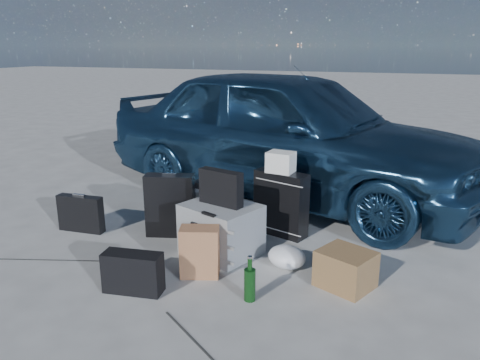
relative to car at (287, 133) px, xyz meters
name	(u,v)px	position (x,y,z in m)	size (l,w,h in m)	color
ground	(184,262)	(-0.32, -2.10, -0.78)	(60.00, 60.00, 0.00)	#B8B7B2
car	(287,133)	(0.00, 0.00, 0.00)	(1.84, 4.58, 1.56)	#28527A
pelican_case	(221,229)	(-0.10, -1.80, -0.56)	(0.61, 0.50, 0.44)	gray
laptop_bag	(221,188)	(-0.11, -1.79, -0.18)	(0.41, 0.10, 0.31)	black
briefcase	(81,214)	(-1.59, -1.83, -0.60)	(0.47, 0.10, 0.36)	black
suitcase_left	(170,205)	(-0.71, -1.60, -0.48)	(0.46, 0.17, 0.60)	black
suitcase_right	(281,203)	(0.27, -1.21, -0.47)	(0.52, 0.19, 0.62)	black
white_carton	(281,162)	(0.26, -1.20, -0.06)	(0.24, 0.19, 0.19)	silver
duffel_bag	(208,210)	(-0.49, -1.22, -0.62)	(0.63, 0.27, 0.31)	black
flat_box_white	(206,191)	(-0.51, -1.23, -0.43)	(0.45, 0.33, 0.08)	silver
flat_box_black	(207,185)	(-0.50, -1.22, -0.36)	(0.28, 0.20, 0.06)	black
kraft_bag	(200,252)	(-0.09, -2.26, -0.58)	(0.30, 0.18, 0.41)	#9E6744
cardboard_box	(346,269)	(1.02, -2.03, -0.64)	(0.38, 0.33, 0.29)	#936040
plastic_bag	(287,257)	(0.52, -1.88, -0.69)	(0.33, 0.28, 0.18)	white
messenger_bag	(133,273)	(-0.45, -2.67, -0.63)	(0.44, 0.16, 0.31)	black
green_bottle	(250,279)	(0.41, -2.48, -0.61)	(0.08, 0.08, 0.33)	black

